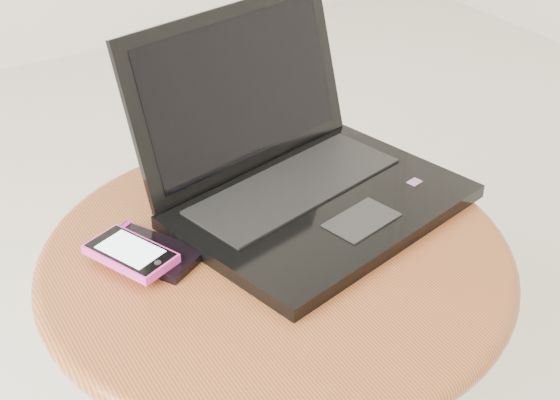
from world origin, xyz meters
TOP-DOWN VIEW (x-y plane):
  - table at (0.09, 0.04)m, footprint 0.60×0.60m
  - laptop at (0.18, 0.12)m, footprint 0.44×0.40m
  - phone_black at (-0.05, 0.10)m, footprint 0.12×0.14m
  - phone_pink at (-0.08, 0.10)m, footprint 0.10×0.12m

SIDE VIEW (x-z plane):
  - table at x=0.09m, z-range 0.14..0.61m
  - phone_black at x=-0.05m, z-range 0.48..0.49m
  - phone_pink at x=-0.08m, z-range 0.49..0.50m
  - laptop at x=0.18m, z-range 0.40..0.64m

